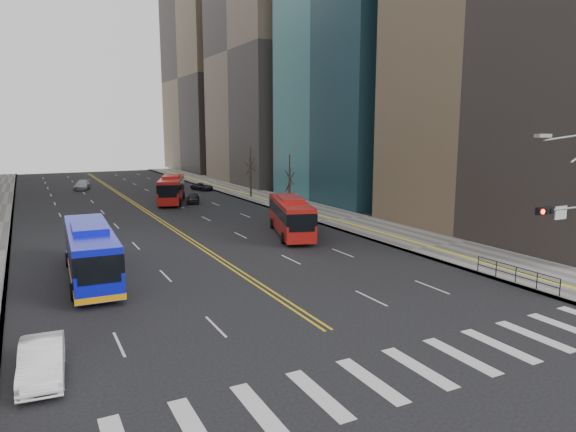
% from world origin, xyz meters
% --- Properties ---
extents(ground, '(220.00, 220.00, 0.00)m').
position_xyz_m(ground, '(0.00, 0.00, 0.00)').
color(ground, black).
extents(sidewalk_right, '(7.00, 130.00, 0.15)m').
position_xyz_m(sidewalk_right, '(17.50, 45.00, 0.07)').
color(sidewalk_right, slate).
rests_on(sidewalk_right, ground).
extents(crosswalk, '(26.70, 4.00, 0.01)m').
position_xyz_m(crosswalk, '(0.00, 0.00, 0.01)').
color(crosswalk, silver).
rests_on(crosswalk, ground).
extents(centerline, '(0.55, 100.00, 0.01)m').
position_xyz_m(centerline, '(0.00, 55.00, 0.01)').
color(centerline, gold).
rests_on(centerline, ground).
extents(office_towers, '(83.00, 134.00, 58.00)m').
position_xyz_m(office_towers, '(0.12, 68.51, 23.92)').
color(office_towers, '#979799').
rests_on(office_towers, ground).
extents(pedestrian_railing, '(0.06, 6.06, 1.02)m').
position_xyz_m(pedestrian_railing, '(14.30, 6.00, 0.82)').
color(pedestrian_railing, black).
rests_on(pedestrian_railing, sidewalk_right).
extents(street_trees, '(35.20, 47.20, 7.60)m').
position_xyz_m(street_trees, '(-7.18, 34.55, 4.87)').
color(street_trees, '#2F221C').
rests_on(street_trees, ground).
extents(blue_bus, '(3.26, 12.61, 3.63)m').
position_xyz_m(blue_bus, '(-9.12, 19.40, 1.90)').
color(blue_bus, '#0E13D7').
rests_on(blue_bus, ground).
extents(red_bus_near, '(5.85, 11.31, 3.51)m').
position_xyz_m(red_bus_near, '(8.86, 25.98, 1.95)').
color(red_bus_near, '#B01712').
rests_on(red_bus_near, ground).
extents(red_bus_far, '(6.26, 11.66, 3.62)m').
position_xyz_m(red_bus_far, '(4.61, 51.93, 2.01)').
color(red_bus_far, '#B01712').
rests_on(red_bus_far, ground).
extents(car_white, '(1.91, 4.62, 1.49)m').
position_xyz_m(car_white, '(-12.48, 6.00, 0.74)').
color(car_white, white).
rests_on(car_white, ground).
extents(car_dark_mid, '(2.75, 4.22, 1.34)m').
position_xyz_m(car_dark_mid, '(6.99, 50.20, 0.67)').
color(car_dark_mid, black).
rests_on(car_dark_mid, ground).
extents(car_silver, '(3.26, 5.34, 1.45)m').
position_xyz_m(car_silver, '(-4.40, 73.30, 0.72)').
color(car_silver, '#B0AFB5').
rests_on(car_silver, ground).
extents(car_dark_far, '(3.11, 4.60, 1.17)m').
position_xyz_m(car_dark_far, '(12.50, 63.60, 0.59)').
color(car_dark_far, black).
rests_on(car_dark_far, ground).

